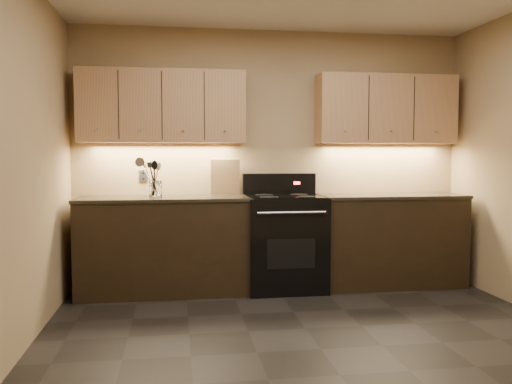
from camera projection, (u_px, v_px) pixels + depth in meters
floor at (321, 349)px, 3.72m from camera, size 4.00×4.00×0.00m
wall_back at (271, 158)px, 5.60m from camera, size 4.00×0.04×2.60m
wall_left at (8, 160)px, 3.34m from camera, size 0.04×4.00×2.60m
counter_left at (164, 245)px, 5.20m from camera, size 1.62×0.62×0.93m
counter_right at (389, 240)px, 5.54m from camera, size 1.46×0.62×0.93m
stove at (284, 241)px, 5.36m from camera, size 0.76×0.68×1.14m
upper_cab_left at (162, 107)px, 5.26m from camera, size 1.60×0.30×0.70m
upper_cab_right at (386, 109)px, 5.59m from camera, size 1.44×0.30×0.70m
outlet_plate at (143, 176)px, 5.42m from camera, size 0.08×0.01×0.12m
utensil_crock at (156, 190)px, 5.18m from camera, size 0.13×0.13×0.15m
cutting_board at (225, 177)px, 5.49m from camera, size 0.30×0.13×0.36m
wooden_spoon at (152, 179)px, 5.17m from camera, size 0.14×0.09×0.32m
black_spoon at (154, 178)px, 5.18m from camera, size 0.07×0.12×0.33m
black_turner at (157, 178)px, 5.17m from camera, size 0.17×0.13×0.35m
steel_spatula at (157, 177)px, 5.19m from camera, size 0.23×0.17×0.36m
steel_skimmer at (157, 175)px, 5.16m from camera, size 0.26×0.10×0.38m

